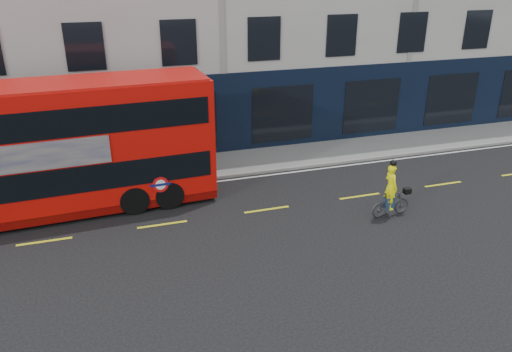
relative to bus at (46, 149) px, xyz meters
name	(u,v)px	position (x,y,z in m)	size (l,w,h in m)	color
ground	(280,228)	(7.71, -3.80, -2.52)	(120.00, 120.00, 0.00)	black
pavement	(233,163)	(7.71, 2.70, -2.46)	(60.00, 3.00, 0.12)	gray
kerb	(242,174)	(7.71, 1.20, -2.45)	(60.00, 0.12, 0.13)	gray
road_edge_line	(244,178)	(7.71, 0.90, -2.51)	(58.00, 0.10, 0.01)	silver
lane_dashes	(267,210)	(7.71, -2.30, -2.51)	(58.00, 0.12, 0.01)	gold
bus	(46,149)	(0.00, 0.00, 0.00)	(12.30, 3.40, 4.91)	red
cyclist	(391,197)	(11.94, -4.14, -1.75)	(1.65, 0.66, 2.25)	#404144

